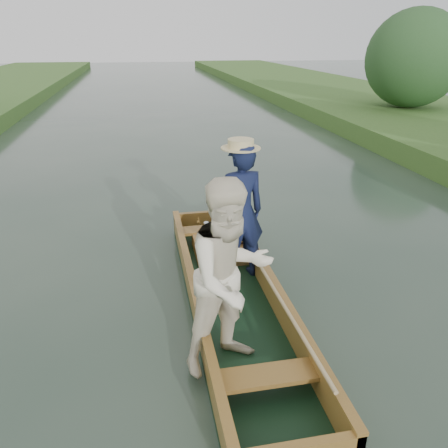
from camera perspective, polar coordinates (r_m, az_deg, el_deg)
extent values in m
plane|color=#283D30|center=(5.84, 1.13, -10.91)|extent=(120.00, 120.00, 0.00)
cylinder|color=#47331E|center=(19.92, 22.92, 15.11)|extent=(0.44, 0.44, 2.07)
sphere|color=#20451B|center=(19.81, 23.60, 19.19)|extent=(3.75, 3.75, 3.75)
sphere|color=#20451B|center=(20.41, 24.41, 18.00)|extent=(2.20, 2.20, 2.20)
cube|color=black|center=(5.82, 1.14, -10.58)|extent=(1.10, 5.00, 0.08)
cube|color=olive|center=(5.64, -3.99, -9.42)|extent=(0.08, 5.00, 0.32)
cube|color=olive|center=(5.83, 6.12, -8.36)|extent=(0.08, 5.00, 0.32)
cube|color=olive|center=(7.87, -2.57, 0.52)|extent=(1.10, 0.08, 0.32)
cube|color=olive|center=(5.55, -4.04, -7.86)|extent=(0.10, 5.00, 0.04)
cube|color=olive|center=(5.73, 6.20, -6.83)|extent=(0.10, 5.00, 0.04)
cube|color=olive|center=(7.34, -1.92, -0.71)|extent=(0.94, 0.30, 0.05)
cube|color=olive|center=(4.44, 5.70, -19.09)|extent=(0.94, 0.30, 0.05)
imported|color=#12193B|center=(6.00, 2.07, 1.48)|extent=(0.78, 0.57, 1.95)
cylinder|color=beige|center=(5.71, 2.21, 10.23)|extent=(0.52, 0.52, 0.12)
imported|color=white|center=(4.33, 0.85, -6.99)|extent=(1.22, 1.10, 2.04)
cube|color=brown|center=(6.96, -0.31, -3.09)|extent=(0.85, 0.90, 0.22)
sphere|color=tan|center=(6.83, 2.39, -1.49)|extent=(0.22, 0.22, 0.22)
sphere|color=tan|center=(6.75, 2.44, -0.26)|extent=(0.17, 0.17, 0.17)
sphere|color=tan|center=(6.71, 1.94, 0.27)|extent=(0.06, 0.06, 0.06)
sphere|color=tan|center=(6.74, 2.95, 0.34)|extent=(0.06, 0.06, 0.06)
sphere|color=tan|center=(6.70, 2.56, -0.61)|extent=(0.07, 0.07, 0.07)
sphere|color=tan|center=(6.78, 1.62, -1.38)|extent=(0.08, 0.08, 0.08)
sphere|color=tan|center=(6.82, 3.25, -1.25)|extent=(0.08, 0.08, 0.08)
sphere|color=tan|center=(6.83, 1.99, -2.36)|extent=(0.09, 0.09, 0.09)
sphere|color=tan|center=(6.85, 2.89, -2.28)|extent=(0.09, 0.09, 0.09)
cylinder|color=silver|center=(7.32, -2.32, -0.53)|extent=(0.07, 0.07, 0.01)
cylinder|color=silver|center=(7.30, -2.33, -0.24)|extent=(0.01, 0.01, 0.08)
ellipsoid|color=silver|center=(7.28, -2.34, 0.16)|extent=(0.09, 0.09, 0.05)
cylinder|color=tan|center=(5.65, 5.58, -6.82)|extent=(0.04, 4.20, 0.19)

